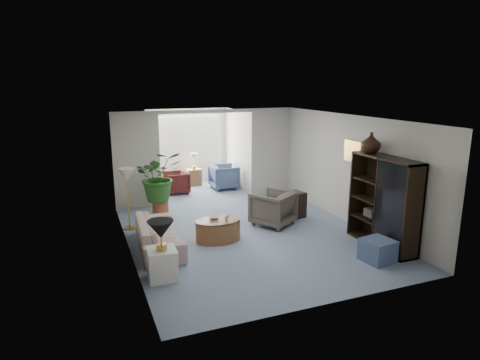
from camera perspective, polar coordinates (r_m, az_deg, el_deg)
name	(u,v)px	position (r m, az deg, el deg)	size (l,w,h in m)	color
floor	(250,236)	(8.97, 1.42, -7.69)	(6.00, 6.00, 0.00)	#8897B4
sunroom_floor	(198,190)	(12.66, -5.83, -1.44)	(2.60, 2.60, 0.00)	#8897B4
back_pier_left	(137,161)	(10.97, -14.00, 2.61)	(1.20, 0.12, 2.50)	beige
back_pier_right	(271,152)	(12.05, 4.22, 3.91)	(1.20, 0.12, 2.50)	beige
back_header	(207,111)	(11.22, -4.57, 9.38)	(2.60, 0.12, 0.10)	beige
window_pane	(187,140)	(13.41, -7.24, 5.45)	(2.20, 0.02, 1.50)	white
window_blinds	(188,140)	(13.39, -7.21, 5.44)	(2.20, 0.02, 1.50)	white
framed_picture	(354,151)	(9.64, 15.34, 3.82)	(0.04, 0.50, 0.40)	#B6A891
sofa	(159,234)	(8.41, -11.10, -7.30)	(1.97, 0.77, 0.58)	beige
end_table	(162,264)	(7.16, -10.63, -11.31)	(0.47, 0.47, 0.52)	white
table_lamp	(161,230)	(6.93, -10.85, -6.71)	(0.44, 0.44, 0.30)	black
floor_lamp	(126,175)	(9.35, -15.35, 0.72)	(0.36, 0.36, 0.28)	beige
coffee_table	(218,230)	(8.66, -3.02, -6.90)	(0.95, 0.95, 0.45)	olive
coffee_bowl	(214,217)	(8.65, -3.57, -5.15)	(0.22, 0.22, 0.05)	white
coffee_cup	(227,218)	(8.52, -1.87, -5.30)	(0.09, 0.09, 0.09)	silver
wingback_chair	(273,208)	(9.56, 4.53, -3.89)	(0.84, 0.86, 0.78)	#5D554A
side_table_dark	(293,205)	(10.15, 7.34, -3.42)	(0.52, 0.41, 0.62)	black
entertainment_cabinet	(383,202)	(8.64, 19.12, -2.91)	(0.44, 1.63, 1.81)	black
cabinet_urn	(371,143)	(8.79, 17.57, 4.92)	(0.40, 0.40, 0.42)	black
ottoman	(378,250)	(8.11, 18.38, -9.17)	(0.52, 0.52, 0.41)	slate
plant_pot	(160,207)	(10.63, -10.89, -3.62)	(0.40, 0.40, 0.32)	#A04C2E
house_plant	(159,176)	(10.43, -11.08, 0.52)	(1.13, 0.98, 1.26)	#285B1F
sunroom_chair_blue	(224,177)	(12.77, -2.19, 0.44)	(0.79, 0.81, 0.74)	slate
sunroom_chair_maroon	(176,183)	(12.38, -8.75, -0.34)	(0.69, 0.71, 0.64)	#501C1B
sunroom_table	(194,177)	(13.27, -6.32, 0.39)	(0.43, 0.33, 0.52)	olive
shelf_clutter	(389,202)	(8.44, 19.83, -2.86)	(0.30, 1.00, 1.06)	#32302D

